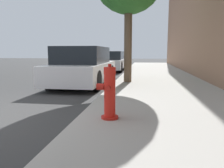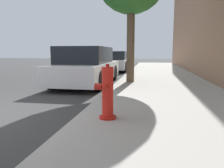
# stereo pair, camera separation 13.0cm
# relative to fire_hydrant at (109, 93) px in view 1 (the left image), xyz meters

# --- Properties ---
(sidewalk_slab) EXTENTS (3.31, 40.00, 0.16)m
(sidewalk_slab) POSITION_rel_fire_hydrant_xyz_m (1.12, -0.23, -0.49)
(sidewalk_slab) COLOR #A8A59E
(sidewalk_slab) RESTS_ON ground_plane
(fire_hydrant) EXTENTS (0.35, 0.38, 0.88)m
(fire_hydrant) POSITION_rel_fire_hydrant_xyz_m (0.00, 0.00, 0.00)
(fire_hydrant) COLOR red
(fire_hydrant) RESTS_ON sidewalk_slab
(parked_car_near) EXTENTS (1.77, 4.47, 1.41)m
(parked_car_near) POSITION_rel_fire_hydrant_xyz_m (-1.72, 4.59, 0.12)
(parked_car_near) COLOR silver
(parked_car_near) RESTS_ON ground_plane
(parked_car_mid) EXTENTS (1.83, 4.15, 1.28)m
(parked_car_mid) POSITION_rel_fire_hydrant_xyz_m (-1.72, 10.94, 0.06)
(parked_car_mid) COLOR #B7B7BC
(parked_car_mid) RESTS_ON ground_plane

